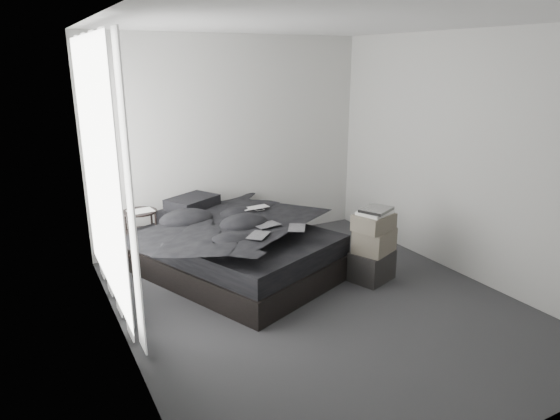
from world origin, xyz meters
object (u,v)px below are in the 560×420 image
bed (238,263)px  side_stand (142,241)px  laptop (257,203)px  box_lower (372,265)px

bed → side_stand: (-0.90, 0.61, 0.21)m
bed → laptop: bearing=7.5°
laptop → side_stand: (-1.23, 0.43, -0.39)m
bed → laptop: 0.71m
side_stand → box_lower: side_stand is taller
bed → side_stand: bearing=124.2°
side_stand → box_lower: bearing=-33.8°
bed → box_lower: box_lower is taller
laptop → bed: bearing=-154.5°
bed → laptop: (0.33, 0.18, 0.60)m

